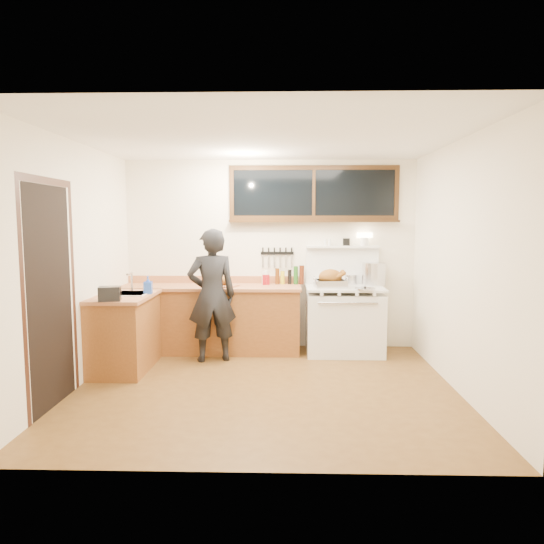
{
  "coord_description": "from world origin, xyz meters",
  "views": [
    {
      "loc": [
        0.2,
        -4.99,
        1.76
      ],
      "look_at": [
        0.05,
        0.85,
        1.15
      ],
      "focal_mm": 32.0,
      "sensor_mm": 36.0,
      "label": 1
    }
  ],
  "objects_px": {
    "man": "(212,295)",
    "vintage_stove": "(344,318)",
    "cutting_board": "(222,282)",
    "roast_turkey": "(331,280)"
  },
  "relations": [
    {
      "from": "vintage_stove",
      "to": "man",
      "type": "distance_m",
      "value": 1.8
    },
    {
      "from": "cutting_board",
      "to": "roast_turkey",
      "type": "relative_size",
      "value": 1.06
    },
    {
      "from": "roast_turkey",
      "to": "cutting_board",
      "type": "bearing_deg",
      "value": 177.54
    },
    {
      "from": "vintage_stove",
      "to": "man",
      "type": "relative_size",
      "value": 0.96
    },
    {
      "from": "roast_turkey",
      "to": "man",
      "type": "bearing_deg",
      "value": -168.15
    },
    {
      "from": "roast_turkey",
      "to": "vintage_stove",
      "type": "bearing_deg",
      "value": 25.63
    },
    {
      "from": "cutting_board",
      "to": "vintage_stove",
      "type": "bearing_deg",
      "value": 1.11
    },
    {
      "from": "man",
      "to": "cutting_board",
      "type": "relative_size",
      "value": 3.56
    },
    {
      "from": "vintage_stove",
      "to": "roast_turkey",
      "type": "height_order",
      "value": "vintage_stove"
    },
    {
      "from": "man",
      "to": "vintage_stove",
      "type": "bearing_deg",
      "value": 13.51
    }
  ]
}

